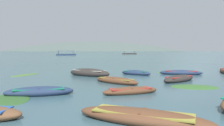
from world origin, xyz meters
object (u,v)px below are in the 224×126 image
rowboat_10 (116,81)px  ferry_1 (66,54)px  rowboat_7 (179,79)px  rowboat_5 (142,117)px  rowboat_8 (136,73)px  rowboat_11 (130,91)px  rowboat_9 (40,92)px  ferry_0 (130,54)px  rowboat_3 (181,73)px  rowboat_4 (89,73)px

rowboat_10 → ferry_1: 95.60m
rowboat_7 → ferry_1: (-21.06, 93.74, 0.26)m
rowboat_7 → rowboat_5: bearing=-118.7°
rowboat_8 → rowboat_11: rowboat_8 is taller
rowboat_9 → ferry_0: ferry_0 is taller
ferry_1 → rowboat_11: bearing=-80.4°
rowboat_10 → ferry_0: bearing=80.2°
rowboat_9 → ferry_0: (25.86, 128.47, 0.27)m
rowboat_7 → rowboat_9: 10.18m
rowboat_3 → rowboat_11: 10.92m
rowboat_9 → rowboat_10: bearing=40.6°
rowboat_8 → rowboat_10: 5.70m
rowboat_8 → ferry_1: ferry_1 is taller
rowboat_4 → rowboat_7: (6.91, -4.13, -0.07)m
rowboat_10 → rowboat_11: (0.40, -3.80, -0.02)m
rowboat_4 → rowboat_8: 4.53m
rowboat_7 → rowboat_11: (-4.44, -4.28, -0.04)m
rowboat_3 → rowboat_10: 8.50m
rowboat_9 → rowboat_11: (4.81, -0.03, -0.03)m
rowboat_5 → rowboat_10: bearing=90.0°
rowboat_7 → rowboat_10: bearing=-174.4°
rowboat_4 → rowboat_10: bearing=-65.9°
rowboat_3 → rowboat_10: (-6.88, -5.00, -0.00)m
rowboat_4 → ferry_0: ferry_0 is taller
rowboat_7 → rowboat_4: bearing=149.1°
rowboat_3 → rowboat_9: 14.29m
rowboat_8 → rowboat_4: bearing=-173.1°
rowboat_11 → rowboat_5: bearing=-95.0°
rowboat_10 → ferry_1: bearing=99.8°
rowboat_5 → ferry_1: 103.87m
rowboat_8 → rowboat_7: bearing=-62.8°
rowboat_5 → rowboat_8: (2.44, 13.53, 0.00)m
rowboat_4 → rowboat_10: size_ratio=1.30×
rowboat_4 → rowboat_7: rowboat_4 is taller
rowboat_5 → rowboat_8: bearing=79.8°
rowboat_11 → ferry_1: 99.42m
rowboat_7 → rowboat_8: 5.26m
rowboat_3 → rowboat_5: same height
ferry_0 → rowboat_8: bearing=-99.0°
rowboat_4 → rowboat_11: (2.46, -8.41, -0.11)m
rowboat_7 → rowboat_8: bearing=117.2°
ferry_1 → rowboat_3: bearing=-75.5°
rowboat_11 → ferry_0: bearing=80.7°
rowboat_4 → rowboat_7: 8.05m
rowboat_9 → rowboat_8: bearing=52.5°
rowboat_10 → rowboat_7: bearing=5.6°
rowboat_10 → rowboat_5: bearing=-90.0°
rowboat_5 → ferry_0: 134.80m
rowboat_7 → ferry_0: 125.33m
ferry_0 → rowboat_5: bearing=-99.2°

